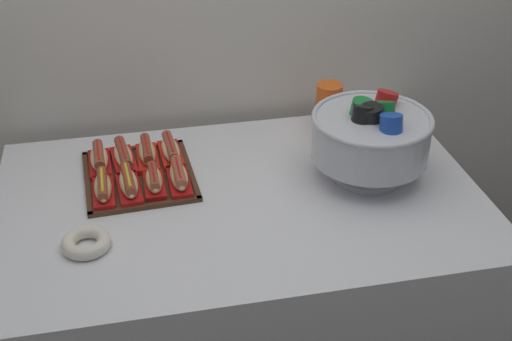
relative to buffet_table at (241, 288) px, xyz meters
name	(u,v)px	position (x,y,z in m)	size (l,w,h in m)	color
buffet_table	(241,288)	(0.00, 0.00, 0.00)	(1.44, 0.92, 0.77)	silver
serving_tray	(139,176)	(-0.29, 0.16, 0.37)	(0.35, 0.38, 0.01)	#472B19
hot_dog_0	(103,188)	(-0.40, 0.07, 0.40)	(0.06, 0.17, 0.06)	#B21414
hot_dog_1	(129,184)	(-0.32, 0.08, 0.40)	(0.08, 0.18, 0.06)	#B21414
hot_dog_2	(154,180)	(-0.25, 0.08, 0.40)	(0.06, 0.15, 0.06)	#B21414
hot_dog_3	(179,176)	(-0.17, 0.08, 0.40)	(0.07, 0.17, 0.06)	#B21414
hot_dog_4	(99,159)	(-0.40, 0.24, 0.40)	(0.07, 0.17, 0.06)	#B21414
hot_dog_5	(123,156)	(-0.33, 0.24, 0.40)	(0.09, 0.18, 0.06)	red
hot_dog_6	(147,153)	(-0.25, 0.24, 0.40)	(0.07, 0.17, 0.06)	red
hot_dog_7	(171,150)	(-0.18, 0.25, 0.40)	(0.08, 0.18, 0.06)	red
punch_bowl	(371,135)	(0.41, 0.02, 0.51)	(0.36, 0.36, 0.26)	silver
cup_stack	(328,108)	(0.37, 0.34, 0.45)	(0.09, 0.09, 0.17)	#EA5B19
donut	(86,243)	(-0.44, -0.16, 0.38)	(0.13, 0.13, 0.04)	silver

